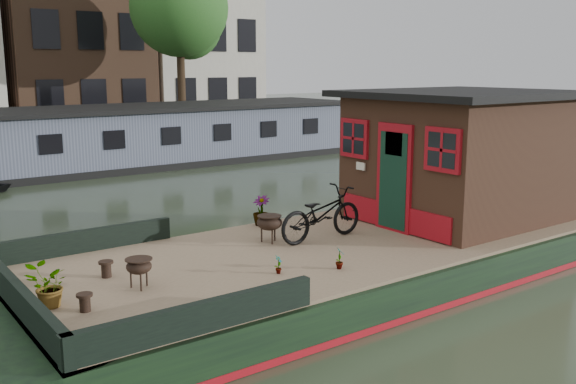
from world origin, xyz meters
TOP-DOWN VIEW (x-y plane):
  - ground at (0.00, 0.00)m, footprint 120.00×120.00m
  - houseboat_hull at (-1.33, 0.00)m, footprint 14.01×4.02m
  - houseboat_deck at (0.00, 0.00)m, footprint 11.80×3.80m
  - bow_bulwark at (-5.07, 0.00)m, footprint 3.00×4.00m
  - cabin at (2.19, 0.00)m, footprint 4.00×3.50m
  - bicycle at (-0.98, 0.29)m, footprint 1.70×0.64m
  - potted_plant_a at (-1.78, -1.12)m, footprint 0.20×0.22m
  - potted_plant_c at (-5.60, -0.18)m, footprint 0.50×0.43m
  - potted_plant_d at (-1.25, 1.70)m, footprint 0.42×0.42m
  - potted_plant_e at (-2.61, -0.77)m, footprint 0.17×0.16m
  - brazier_front at (-4.43, -0.18)m, footprint 0.41×0.41m
  - brazier_rear at (-1.78, 0.66)m, footprint 0.49×0.49m
  - bollard_port at (-4.62, 0.51)m, footprint 0.20×0.20m
  - bollard_stbd at (-5.29, -0.56)m, footprint 0.19×0.19m
  - far_houseboat at (0.00, 14.00)m, footprint 20.40×4.40m
  - quay at (0.00, 20.50)m, footprint 60.00×6.00m
  - tree_right at (6.14, 19.07)m, footprint 4.40×4.40m

SIDE VIEW (x-z plane):
  - ground at x=0.00m, z-range 0.00..0.00m
  - houseboat_hull at x=-1.33m, z-range -0.03..0.57m
  - quay at x=0.00m, z-range 0.00..0.90m
  - houseboat_deck at x=0.00m, z-range 0.60..0.65m
  - bollard_stbd at x=-5.29m, z-range 0.65..0.87m
  - bollard_port at x=-4.62m, z-range 0.65..0.88m
  - potted_plant_e at x=-2.61m, z-range 0.65..0.92m
  - potted_plant_a at x=-1.78m, z-range 0.65..1.00m
  - bow_bulwark at x=-5.07m, z-range 0.65..1.00m
  - brazier_front at x=-4.43m, z-range 0.65..1.06m
  - brazier_rear at x=-1.78m, z-range 0.65..1.11m
  - potted_plant_c at x=-5.60m, z-range 0.65..1.19m
  - potted_plant_d at x=-1.25m, z-range 0.65..1.20m
  - far_houseboat at x=0.00m, z-range -0.09..2.02m
  - bicycle at x=-0.98m, z-range 0.65..1.54m
  - cabin at x=2.19m, z-range 0.67..3.09m
  - tree_right at x=6.14m, z-range 2.19..9.59m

